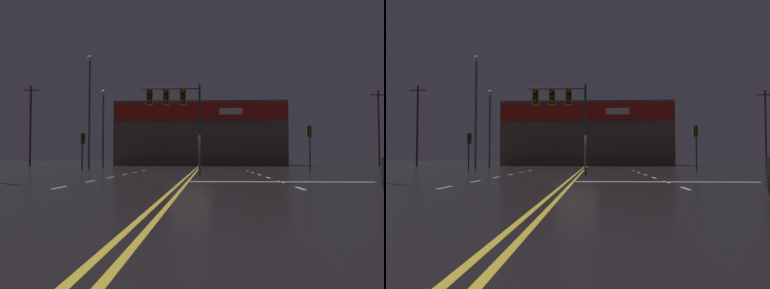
# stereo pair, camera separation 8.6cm
# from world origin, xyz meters

# --- Properties ---
(ground_plane) EXTENTS (200.00, 200.00, 0.00)m
(ground_plane) POSITION_xyz_m (0.00, 0.00, 0.00)
(ground_plane) COLOR black
(road_markings) EXTENTS (13.09, 60.00, 0.01)m
(road_markings) POSITION_xyz_m (0.75, -0.91, 0.00)
(road_markings) COLOR gold
(road_markings) RESTS_ON ground
(traffic_signal_median) EXTENTS (3.72, 0.36, 5.68)m
(traffic_signal_median) POSITION_xyz_m (-1.01, 0.56, 4.45)
(traffic_signal_median) COLOR #38383D
(traffic_signal_median) RESTS_ON ground
(traffic_signal_corner_northeast) EXTENTS (0.42, 0.36, 3.83)m
(traffic_signal_corner_northeast) POSITION_xyz_m (9.60, 9.10, 2.82)
(traffic_signal_corner_northeast) COLOR #38383D
(traffic_signal_corner_northeast) RESTS_ON ground
(traffic_signal_corner_northwest) EXTENTS (0.42, 0.36, 3.33)m
(traffic_signal_corner_northwest) POSITION_xyz_m (-10.10, 10.28, 2.44)
(traffic_signal_corner_northwest) COLOR #38383D
(traffic_signal_corner_northwest) RESTS_ON ground
(streetlight_near_left) EXTENTS (0.56, 0.56, 8.54)m
(streetlight_near_left) POSITION_xyz_m (-10.38, 17.74, 5.53)
(streetlight_near_left) COLOR #59595E
(streetlight_near_left) RESTS_ON ground
(streetlight_median_approach) EXTENTS (0.56, 0.56, 11.11)m
(streetlight_median_approach) POSITION_xyz_m (-10.46, 13.18, 6.94)
(streetlight_median_approach) COLOR #59595E
(streetlight_median_approach) RESTS_ON ground
(building_backdrop) EXTENTS (24.26, 10.23, 9.10)m
(building_backdrop) POSITION_xyz_m (0.00, 33.96, 4.57)
(building_backdrop) COLOR brown
(building_backdrop) RESTS_ON ground
(utility_pole_row) EXTENTS (47.77, 0.26, 10.76)m
(utility_pole_row) POSITION_xyz_m (-0.84, 26.17, 5.35)
(utility_pole_row) COLOR #4C3828
(utility_pole_row) RESTS_ON ground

